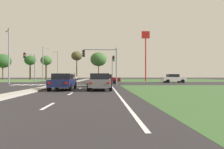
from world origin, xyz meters
TOP-DOWN VIEW (x-y plane):
  - ground_plane at (0.00, 30.00)m, footprint 200.00×200.00m
  - grass_verge_far_right at (25.50, 54.50)m, footprint 35.00×35.00m
  - median_island_near at (0.00, 11.00)m, footprint 1.20×22.00m
  - median_island_far at (0.00, 55.00)m, footprint 1.20×36.00m
  - lane_dash_near at (3.50, 4.30)m, footprint 0.14×2.00m
  - lane_dash_second at (3.50, 10.30)m, footprint 0.14×2.00m
  - lane_dash_third at (3.50, 16.30)m, footprint 0.14×2.00m
  - lane_dash_fourth at (3.50, 22.30)m, footprint 0.14×2.00m
  - edge_line_right at (6.85, 12.00)m, footprint 0.14×24.00m
  - stop_bar_near at (3.80, 23.00)m, footprint 6.40×0.50m
  - crosswalk_bar_near at (-6.40, 24.80)m, footprint 0.70×2.80m
  - crosswalk_bar_second at (-5.25, 24.80)m, footprint 0.70×2.80m
  - crosswalk_bar_third at (-4.10, 24.80)m, footprint 0.70×2.80m
  - crosswalk_bar_fourth at (-2.95, 24.80)m, footprint 0.70×2.80m
  - crosswalk_bar_fifth at (-1.80, 24.80)m, footprint 0.70×2.80m
  - crosswalk_bar_sixth at (-0.65, 24.80)m, footprint 0.70×2.80m
  - crosswalk_bar_seventh at (0.50, 24.80)m, footprint 0.70×2.80m
  - crosswalk_bar_eighth at (1.65, 24.80)m, footprint 0.70×2.80m
  - car_navy_near at (2.20, 14.28)m, footprint 2.01×4.56m
  - car_maroon_second at (6.20, 28.84)m, footprint 4.63×2.03m
  - car_beige_third at (-2.28, 51.10)m, footprint 1.99×4.48m
  - car_white_fourth at (18.46, 32.37)m, footprint 4.19×2.08m
  - car_silver_fifth at (-2.19, 40.21)m, footprint 1.95×4.39m
  - car_red_sixth at (5.64, 32.31)m, footprint 4.29×2.00m
  - car_grey_seventh at (5.53, 13.96)m, footprint 2.05×4.28m
  - car_teal_eighth at (5.69, 20.31)m, footprint 2.06×4.39m
  - traffic_signal_far_left at (-7.60, 34.49)m, footprint 0.32×5.67m
  - traffic_signal_far_right at (7.60, 34.47)m, footprint 0.32×5.50m
  - traffic_signal_near_right at (5.79, 23.40)m, footprint 4.75×0.32m
  - street_lamp_second at (-8.60, 27.62)m, footprint 1.39×1.78m
  - street_lamp_third at (-8.42, 45.35)m, footprint 1.09×2.29m
  - street_lamp_fourth at (-8.63, 60.84)m, footprint 1.70×1.28m
  - pedestrian_at_median at (0.02, 38.23)m, footprint 0.34×0.34m
  - fastfood_pole_sign at (15.41, 42.11)m, footprint 1.80×0.40m
  - treeline_near at (-25.12, 60.46)m, footprint 5.00×5.00m
  - treeline_second at (-17.09, 61.21)m, footprint 3.53×3.53m
  - treeline_third at (-11.78, 59.92)m, footprint 3.43×3.43m
  - treeline_fourth at (-2.69, 61.92)m, footprint 3.47×3.47m
  - treeline_fifth at (4.28, 61.39)m, footprint 5.17×5.17m

SIDE VIEW (x-z plane):
  - ground_plane at x=0.00m, z-range 0.00..0.00m
  - grass_verge_far_right at x=25.50m, z-range 0.00..0.01m
  - lane_dash_near at x=3.50m, z-range 0.00..0.01m
  - lane_dash_second at x=3.50m, z-range 0.00..0.01m
  - lane_dash_third at x=3.50m, z-range 0.00..0.01m
  - lane_dash_fourth at x=3.50m, z-range 0.00..0.01m
  - edge_line_right at x=6.85m, z-range 0.00..0.01m
  - stop_bar_near at x=3.80m, z-range 0.00..0.01m
  - crosswalk_bar_near at x=-6.40m, z-range 0.00..0.01m
  - crosswalk_bar_second at x=-5.25m, z-range 0.00..0.01m
  - crosswalk_bar_third at x=-4.10m, z-range 0.00..0.01m
  - crosswalk_bar_fourth at x=-2.95m, z-range 0.00..0.01m
  - crosswalk_bar_fifth at x=-1.80m, z-range 0.00..0.01m
  - crosswalk_bar_sixth at x=-0.65m, z-range 0.00..0.01m
  - crosswalk_bar_seventh at x=0.50m, z-range 0.00..0.01m
  - crosswalk_bar_eighth at x=1.65m, z-range 0.00..0.01m
  - median_island_near at x=0.00m, z-range 0.00..0.14m
  - median_island_far at x=0.00m, z-range 0.00..0.14m
  - car_navy_near at x=2.20m, z-range 0.02..1.50m
  - car_grey_seventh at x=5.53m, z-range 0.02..1.51m
  - car_red_sixth at x=5.64m, z-range 0.02..1.53m
  - car_maroon_second at x=6.20m, z-range 0.02..1.53m
  - car_beige_third at x=-2.28m, z-range 0.02..1.54m
  - car_teal_eighth at x=5.69m, z-range 0.02..1.56m
  - car_white_fourth at x=18.46m, z-range 0.02..1.57m
  - car_silver_fifth at x=-2.19m, z-range 0.01..1.62m
  - pedestrian_at_median at x=0.02m, z-range 0.35..2.20m
  - traffic_signal_near_right at x=5.79m, z-range 0.98..6.04m
  - traffic_signal_far_right at x=7.60m, z-range 1.02..6.06m
  - traffic_signal_far_left at x=-7.60m, z-range 1.10..6.60m
  - street_lamp_third at x=-8.42m, z-range 0.55..8.65m
  - street_lamp_second at x=-8.60m, z-range 0.52..9.05m
  - street_lamp_fourth at x=-8.63m, z-range 0.51..9.34m
  - treeline_near at x=-25.12m, z-range 1.82..9.75m
  - treeline_third at x=-11.78m, z-range 2.15..9.58m
  - treeline_second at x=-17.09m, z-range 2.22..9.81m
  - treeline_fifth at x=4.28m, z-range 2.14..10.83m
  - treeline_fourth at x=-2.69m, z-range 2.99..12.05m
  - fastfood_pole_sign at x=15.41m, z-range 2.62..13.99m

